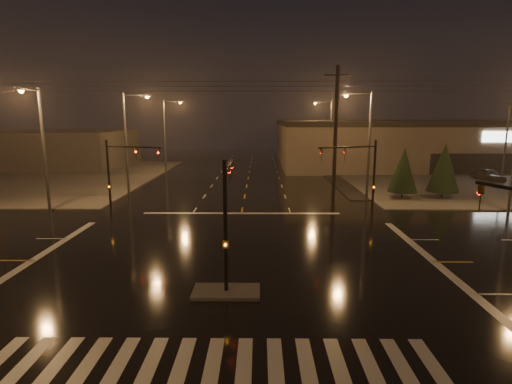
# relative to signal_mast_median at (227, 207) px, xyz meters

# --- Properties ---
(ground) EXTENTS (140.00, 140.00, 0.00)m
(ground) POSITION_rel_signal_mast_median_xyz_m (-0.00, 3.07, -3.75)
(ground) COLOR black
(ground) RESTS_ON ground
(sidewalk_ne) EXTENTS (36.00, 36.00, 0.12)m
(sidewalk_ne) POSITION_rel_signal_mast_median_xyz_m (30.00, 33.07, -3.69)
(sidewalk_ne) COLOR #46443F
(sidewalk_ne) RESTS_ON ground
(sidewalk_nw) EXTENTS (36.00, 36.00, 0.12)m
(sidewalk_nw) POSITION_rel_signal_mast_median_xyz_m (-30.00, 33.07, -3.69)
(sidewalk_nw) COLOR #46443F
(sidewalk_nw) RESTS_ON ground
(median_island) EXTENTS (3.00, 1.60, 0.15)m
(median_island) POSITION_rel_signal_mast_median_xyz_m (-0.00, -0.93, -3.68)
(median_island) COLOR #46443F
(median_island) RESTS_ON ground
(crosswalk) EXTENTS (15.00, 2.60, 0.01)m
(crosswalk) POSITION_rel_signal_mast_median_xyz_m (-0.00, -5.93, -3.75)
(crosswalk) COLOR beige
(crosswalk) RESTS_ON ground
(stop_bar_far) EXTENTS (16.00, 0.50, 0.01)m
(stop_bar_far) POSITION_rel_signal_mast_median_xyz_m (-0.00, 14.07, -3.75)
(stop_bar_far) COLOR beige
(stop_bar_far) RESTS_ON ground
(retail_building) EXTENTS (60.20, 28.30, 7.20)m
(retail_building) POSITION_rel_signal_mast_median_xyz_m (35.00, 49.06, 0.09)
(retail_building) COLOR #736352
(retail_building) RESTS_ON ground
(commercial_block) EXTENTS (30.00, 18.00, 5.60)m
(commercial_block) POSITION_rel_signal_mast_median_xyz_m (-35.00, 45.07, -0.95)
(commercial_block) COLOR #423E3A
(commercial_block) RESTS_ON ground
(signal_mast_median) EXTENTS (0.25, 4.59, 6.00)m
(signal_mast_median) POSITION_rel_signal_mast_median_xyz_m (0.00, 0.00, 0.00)
(signal_mast_median) COLOR black
(signal_mast_median) RESTS_ON ground
(signal_mast_ne) EXTENTS (4.84, 1.86, 6.00)m
(signal_mast_ne) POSITION_rel_signal_mast_median_xyz_m (9.50, 13.21, 0.04)
(signal_mast_ne) COLOR black
(signal_mast_ne) RESTS_ON ground
(signal_mast_nw) EXTENTS (4.84, 1.86, 6.00)m
(signal_mast_nw) POSITION_rel_signal_mast_median_xyz_m (-9.50, 13.21, 0.04)
(signal_mast_nw) COLOR black
(signal_mast_nw) RESTS_ON ground
(streetlight_1) EXTENTS (2.77, 0.32, 10.00)m
(streetlight_1) POSITION_rel_signal_mast_median_xyz_m (-11.18, 21.07, 2.05)
(streetlight_1) COLOR #38383A
(streetlight_1) RESTS_ON ground
(streetlight_2) EXTENTS (2.77, 0.32, 10.00)m
(streetlight_2) POSITION_rel_signal_mast_median_xyz_m (-11.18, 37.07, 2.05)
(streetlight_2) COLOR #38383A
(streetlight_2) RESTS_ON ground
(streetlight_3) EXTENTS (2.77, 0.32, 10.00)m
(streetlight_3) POSITION_rel_signal_mast_median_xyz_m (11.18, 19.07, 2.05)
(streetlight_3) COLOR #38383A
(streetlight_3) RESTS_ON ground
(streetlight_4) EXTENTS (2.77, 0.32, 10.00)m
(streetlight_4) POSITION_rel_signal_mast_median_xyz_m (11.18, 39.07, 2.05)
(streetlight_4) COLOR #38383A
(streetlight_4) RESTS_ON ground
(streetlight_5) EXTENTS (0.32, 2.77, 10.00)m
(streetlight_5) POSITION_rel_signal_mast_median_xyz_m (-16.00, 14.26, 2.05)
(streetlight_5) COLOR #38383A
(streetlight_5) RESTS_ON ground
(utility_pole_1) EXTENTS (2.20, 0.32, 12.00)m
(utility_pole_1) POSITION_rel_signal_mast_median_xyz_m (8.00, 17.07, 2.38)
(utility_pole_1) COLOR black
(utility_pole_1) RESTS_ON ground
(conifer_0) EXTENTS (2.73, 2.73, 4.97)m
(conifer_0) POSITION_rel_signal_mast_median_xyz_m (15.14, 20.11, -0.92)
(conifer_0) COLOR black
(conifer_0) RESTS_ON ground
(conifer_1) EXTENTS (2.97, 2.97, 5.34)m
(conifer_1) POSITION_rel_signal_mast_median_xyz_m (19.07, 20.30, -0.73)
(conifer_1) COLOR black
(conifer_1) RESTS_ON ground
(car_parked) EXTENTS (2.55, 4.86, 1.58)m
(car_parked) POSITION_rel_signal_mast_median_xyz_m (29.51, 31.05, -2.96)
(car_parked) COLOR black
(car_parked) RESTS_ON ground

